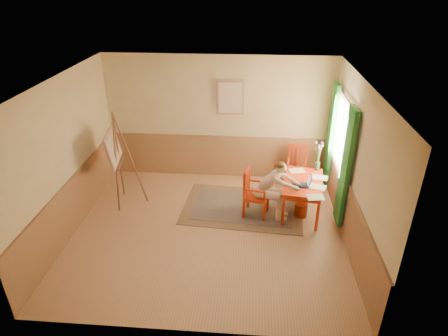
# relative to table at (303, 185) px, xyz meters

# --- Properties ---
(room) EXTENTS (5.04, 4.54, 2.84)m
(room) POSITION_rel_table_xyz_m (-1.77, -0.76, 0.77)
(room) COLOR tan
(room) RESTS_ON ground
(wainscot) EXTENTS (5.00, 4.50, 1.00)m
(wainscot) POSITION_rel_table_xyz_m (-1.77, 0.04, -0.13)
(wainscot) COLOR #A2714A
(wainscot) RESTS_ON room
(window) EXTENTS (0.12, 2.01, 2.20)m
(window) POSITION_rel_table_xyz_m (0.65, 0.34, 0.71)
(window) COLOR white
(window) RESTS_ON room
(wall_portrait) EXTENTS (0.60, 0.05, 0.76)m
(wall_portrait) POSITION_rel_table_xyz_m (-1.52, 1.44, 1.27)
(wall_portrait) COLOR tan
(wall_portrait) RESTS_ON room
(rug) EXTENTS (2.51, 1.77, 0.02)m
(rug) POSITION_rel_table_xyz_m (-1.16, 0.09, -0.62)
(rug) COLOR #8C7251
(rug) RESTS_ON room
(table) EXTENTS (0.89, 1.29, 0.72)m
(table) POSITION_rel_table_xyz_m (0.00, 0.00, 0.00)
(table) COLOR red
(table) RESTS_ON room
(chair_left) EXTENTS (0.53, 0.51, 0.98)m
(chair_left) POSITION_rel_table_xyz_m (-0.94, -0.13, -0.14)
(chair_left) COLOR red
(chair_left) RESTS_ON room
(chair_back) EXTENTS (0.47, 0.49, 0.95)m
(chair_back) POSITION_rel_table_xyz_m (-0.02, 1.06, -0.16)
(chair_back) COLOR red
(chair_back) RESTS_ON room
(figure) EXTENTS (0.94, 0.49, 1.22)m
(figure) POSITION_rel_table_xyz_m (-0.62, -0.19, 0.04)
(figure) COLOR beige
(figure) RESTS_ON room
(laptop) EXTENTS (0.35, 0.22, 0.21)m
(laptop) POSITION_rel_table_xyz_m (-0.03, -0.17, 0.13)
(laptop) COLOR #1E2338
(laptop) RESTS_ON table
(papers) EXTENTS (0.77, 1.28, 0.00)m
(papers) POSITION_rel_table_xyz_m (0.16, -0.05, 0.09)
(papers) COLOR white
(papers) RESTS_ON table
(vase) EXTENTS (0.20, 0.29, 0.59)m
(vase) POSITION_rel_table_xyz_m (0.32, 0.53, 0.36)
(vase) COLOR #3F724C
(vase) RESTS_ON table
(wastebasket) EXTENTS (0.33, 0.33, 0.27)m
(wastebasket) POSITION_rel_table_xyz_m (-0.01, -0.11, -0.49)
(wastebasket) COLOR #AB3613
(wastebasket) RESTS_ON room
(easel) EXTENTS (0.72, 0.89, 1.99)m
(easel) POSITION_rel_table_xyz_m (-3.68, 0.11, 0.55)
(easel) COLOR brown
(easel) RESTS_ON room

